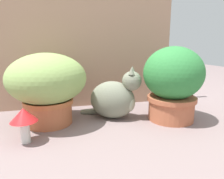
{
  "coord_description": "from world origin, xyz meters",
  "views": [
    {
      "loc": [
        -0.17,
        -0.94,
        0.42
      ],
      "look_at": [
        0.1,
        0.13,
        0.18
      ],
      "focal_mm": 32.45,
      "sensor_mm": 36.0,
      "label": 1
    }
  ],
  "objects": [
    {
      "name": "ground_plane",
      "position": [
        0.0,
        0.0,
        0.0
      ],
      "size": [
        6.0,
        6.0,
        0.0
      ],
      "primitive_type": "plane",
      "color": "gray"
    },
    {
      "name": "grass_planter",
      "position": [
        -0.25,
        0.17,
        0.22
      ],
      "size": [
        0.41,
        0.41,
        0.38
      ],
      "color": "#B6613D",
      "rests_on": "ground"
    },
    {
      "name": "mushroom_ornament_red",
      "position": [
        -0.34,
        -0.04,
        0.12
      ],
      "size": [
        0.12,
        0.12,
        0.16
      ],
      "color": "silver",
      "rests_on": "ground"
    },
    {
      "name": "cat",
      "position": [
        0.12,
        0.16,
        0.12
      ],
      "size": [
        0.35,
        0.27,
        0.32
      ],
      "color": "gray",
      "rests_on": "ground"
    },
    {
      "name": "leafy_planter",
      "position": [
        0.43,
        0.06,
        0.22
      ],
      "size": [
        0.33,
        0.33,
        0.42
      ],
      "color": "#B25E3F",
      "rests_on": "ground"
    },
    {
      "name": "cardboard_backdrop",
      "position": [
        0.0,
        0.47,
        0.48
      ],
      "size": [
        1.22,
        0.03,
        0.96
      ],
      "primitive_type": "cube",
      "color": "tan",
      "rests_on": "ground"
    }
  ]
}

